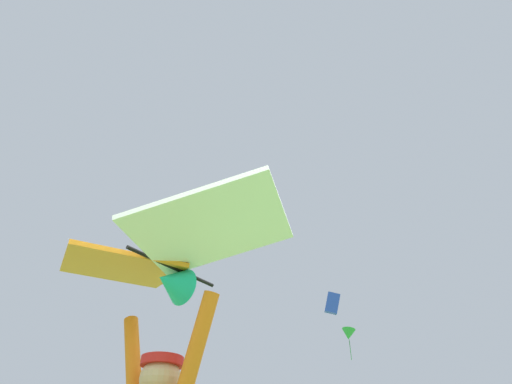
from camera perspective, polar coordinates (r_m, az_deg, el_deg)
held_stunt_kite at (r=2.89m, az=-11.76°, el=-8.19°), size 1.90×1.19×0.42m
distant_kite_blue_mid_right at (r=28.77m, az=9.83°, el=-13.98°), size 1.30×1.09×1.49m
distant_kite_green_high_left at (r=38.84m, az=11.86°, el=-17.55°), size 1.34×1.32×2.59m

